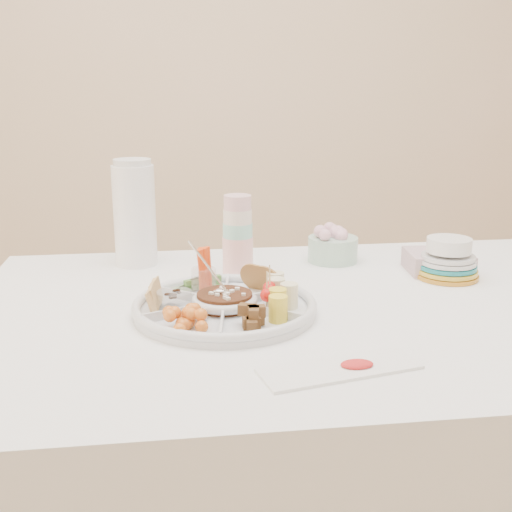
{
  "coord_description": "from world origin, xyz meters",
  "views": [
    {
      "loc": [
        -0.31,
        -1.3,
        1.23
      ],
      "look_at": [
        -0.12,
        0.07,
        0.85
      ],
      "focal_mm": 45.0,
      "sensor_mm": 36.0,
      "label": 1
    }
  ],
  "objects": [
    {
      "name": "plate_stack",
      "position": [
        0.37,
        0.15,
        0.81
      ],
      "size": [
        0.16,
        0.16,
        0.1
      ],
      "primitive_type": "cylinder",
      "rotation": [
        0.0,
        0.0,
        -0.04
      ],
      "color": "gold",
      "rests_on": "dining_table"
    },
    {
      "name": "carrot_cucumber",
      "position": [
        -0.25,
        0.09,
        0.82
      ],
      "size": [
        0.14,
        0.14,
        0.1
      ],
      "primitive_type": null,
      "rotation": [
        0.0,
        0.0,
        0.39
      ],
      "color": "#FF4B15",
      "rests_on": "party_tray"
    },
    {
      "name": "placemat",
      "position": [
        -0.03,
        -0.33,
        0.76
      ],
      "size": [
        0.29,
        0.15,
        0.01
      ],
      "primitive_type": "cube",
      "rotation": [
        0.0,
        0.0,
        0.22
      ],
      "color": "white",
      "rests_on": "dining_table"
    },
    {
      "name": "wall_back",
      "position": [
        0.0,
        2.0,
        1.35
      ],
      "size": [
        4.0,
        0.02,
        2.7
      ],
      "primitive_type": "cube",
      "color": "beige",
      "rests_on": "ground"
    },
    {
      "name": "cherries",
      "position": [
        -0.28,
        -0.13,
        0.79
      ],
      "size": [
        0.15,
        0.15,
        0.04
      ],
      "primitive_type": null,
      "rotation": [
        0.0,
        0.0,
        0.39
      ],
      "color": "orange",
      "rests_on": "party_tray"
    },
    {
      "name": "granola_chunks",
      "position": [
        -0.15,
        -0.15,
        0.79
      ],
      "size": [
        0.12,
        0.12,
        0.04
      ],
      "primitive_type": null,
      "rotation": [
        0.0,
        0.0,
        0.39
      ],
      "color": "#4B3A20",
      "rests_on": "party_tray"
    },
    {
      "name": "party_tray",
      "position": [
        -0.2,
        -0.03,
        0.78
      ],
      "size": [
        0.5,
        0.5,
        0.04
      ],
      "primitive_type": "cylinder",
      "rotation": [
        0.0,
        0.0,
        0.39
      ],
      "color": "white",
      "rests_on": "dining_table"
    },
    {
      "name": "dining_table",
      "position": [
        0.0,
        0.0,
        0.38
      ],
      "size": [
        1.52,
        1.02,
        0.76
      ],
      "primitive_type": "cube",
      "color": "white",
      "rests_on": "floor"
    },
    {
      "name": "banana_tomato",
      "position": [
        -0.07,
        -0.05,
        0.82
      ],
      "size": [
        0.16,
        0.16,
        0.1
      ],
      "primitive_type": null,
      "rotation": [
        0.0,
        0.0,
        0.39
      ],
      "color": "#CCB77C",
      "rests_on": "party_tray"
    },
    {
      "name": "tortillas",
      "position": [
        -0.12,
        0.07,
        0.8
      ],
      "size": [
        0.12,
        0.12,
        0.06
      ],
      "primitive_type": null,
      "rotation": [
        0.0,
        0.0,
        0.39
      ],
      "color": "olive",
      "rests_on": "party_tray"
    },
    {
      "name": "pita_raisins",
      "position": [
        -0.33,
        -0.01,
        0.8
      ],
      "size": [
        0.13,
        0.13,
        0.06
      ],
      "primitive_type": null,
      "rotation": [
        0.0,
        0.0,
        0.39
      ],
      "color": "tan",
      "rests_on": "party_tray"
    },
    {
      "name": "flower_bowl",
      "position": [
        0.12,
        0.34,
        0.81
      ],
      "size": [
        0.14,
        0.14,
        0.1
      ],
      "primitive_type": "cylinder",
      "rotation": [
        0.0,
        0.0,
        -0.02
      ],
      "color": "silver",
      "rests_on": "dining_table"
    },
    {
      "name": "thermos",
      "position": [
        -0.4,
        0.38,
        0.9
      ],
      "size": [
        0.12,
        0.12,
        0.29
      ],
      "primitive_type": "cylinder",
      "rotation": [
        0.0,
        0.0,
        -0.05
      ],
      "color": "white",
      "rests_on": "dining_table"
    },
    {
      "name": "cup_stack",
      "position": [
        -0.14,
        0.25,
        0.86
      ],
      "size": [
        0.1,
        0.1,
        0.21
      ],
      "primitive_type": "cylinder",
      "rotation": [
        0.0,
        0.0,
        0.29
      ],
      "color": "#C4E5BA",
      "rests_on": "dining_table"
    },
    {
      "name": "bean_dip",
      "position": [
        -0.2,
        -0.03,
        0.79
      ],
      "size": [
        0.15,
        0.15,
        0.04
      ],
      "primitive_type": "cylinder",
      "rotation": [
        0.0,
        0.0,
        0.39
      ],
      "color": "#321B0B",
      "rests_on": "party_tray"
    },
    {
      "name": "napkin_stack",
      "position": [
        0.37,
        0.21,
        0.78
      ],
      "size": [
        0.17,
        0.15,
        0.05
      ],
      "primitive_type": "cube",
      "rotation": [
        0.0,
        0.0,
        -0.09
      ],
      "color": "#BE9EA5",
      "rests_on": "dining_table"
    }
  ]
}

